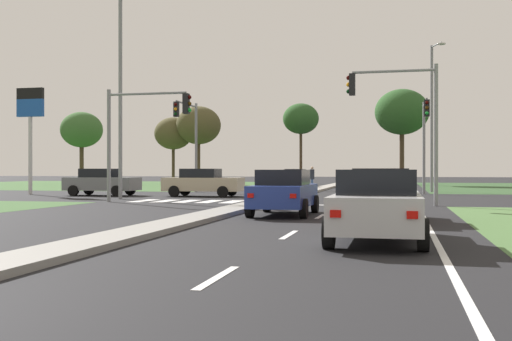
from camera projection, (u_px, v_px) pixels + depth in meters
name	position (u px, v px, depth m)	size (l,w,h in m)	color
ground_plane	(288.00, 198.00, 34.64)	(200.00, 200.00, 0.00)	black
grass_verge_far_left	(87.00, 185.00, 64.26)	(35.00, 35.00, 0.01)	#385B2D
median_island_near	(160.00, 227.00, 16.13)	(1.20, 22.00, 0.14)	gray
median_island_far	(334.00, 185.00, 59.00)	(1.20, 36.00, 0.14)	gray
lane_dash_near	(217.00, 277.00, 8.98)	(0.14, 2.00, 0.01)	silver
lane_dash_second	(289.00, 235.00, 14.82)	(0.14, 2.00, 0.01)	silver
lane_dash_third	(320.00, 216.00, 20.67)	(0.14, 2.00, 0.01)	silver
edge_line_right	(431.00, 232.00, 15.56)	(0.14, 24.00, 0.01)	silver
stop_bar_near	(346.00, 205.00, 26.97)	(6.40, 0.50, 0.01)	silver
crosswalk_bar_near	(144.00, 201.00, 31.02)	(0.70, 2.80, 0.01)	silver
crosswalk_bar_second	(165.00, 201.00, 30.76)	(0.70, 2.80, 0.01)	silver
crosswalk_bar_third	(187.00, 201.00, 30.50)	(0.70, 2.80, 0.01)	silver
crosswalk_bar_fourth	(210.00, 201.00, 30.24)	(0.70, 2.80, 0.01)	silver
crosswalk_bar_fifth	(232.00, 202.00, 29.98)	(0.70, 2.80, 0.01)	silver
car_black_near	(295.00, 178.00, 51.96)	(1.95, 4.20, 1.61)	black
car_blue_second	(284.00, 192.00, 21.25)	(1.99, 4.26, 1.56)	navy
car_beige_third	(203.00, 182.00, 36.10)	(4.58, 2.08, 1.62)	#BCAD8E
car_maroon_fourth	(381.00, 194.00, 18.99)	(2.06, 4.23, 1.60)	maroon
car_grey_sixth	(102.00, 182.00, 37.26)	(4.36, 2.10, 1.62)	slate
car_silver_seventh	(378.00, 205.00, 13.39)	(2.02, 4.58, 1.57)	#B7B7BC
traffic_signal_far_left	(189.00, 131.00, 41.38)	(0.32, 4.25, 6.13)	gray
traffic_signal_far_right	(425.00, 130.00, 37.82)	(0.32, 4.49, 5.85)	gray
traffic_signal_near_right	(404.00, 111.00, 26.79)	(3.90, 0.32, 6.09)	gray
traffic_signal_near_left	(139.00, 124.00, 29.57)	(4.29, 0.32, 5.43)	gray
street_lamp_second	(122.00, 87.00, 32.60)	(1.89, 1.22, 10.78)	gray
street_lamp_third	(432.00, 111.00, 43.21)	(0.94, 1.76, 10.25)	gray
pedestrian_at_median	(312.00, 175.00, 46.00)	(0.34, 0.34, 1.65)	#335184
fuel_price_totem	(30.00, 116.00, 38.82)	(1.80, 0.24, 6.68)	silver
treeline_near	(82.00, 130.00, 66.69)	(4.50, 4.50, 7.77)	#423323
treeline_second	(173.00, 134.00, 65.73)	(4.01, 4.01, 7.10)	#423323
treeline_third	(198.00, 126.00, 64.56)	(4.67, 4.67, 8.16)	#423323
treeline_fourth	(301.00, 119.00, 66.18)	(3.84, 3.84, 8.63)	#423323
treeline_fifth	(402.00, 112.00, 62.23)	(5.39, 5.39, 9.65)	#423323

